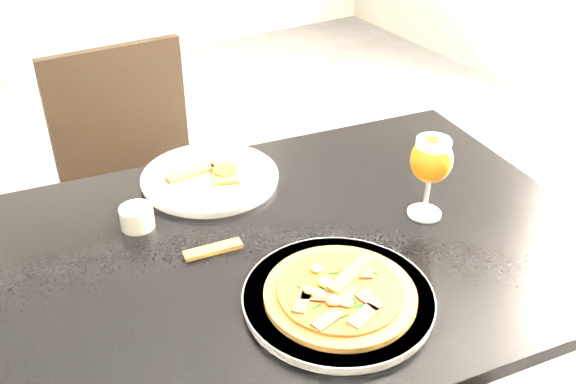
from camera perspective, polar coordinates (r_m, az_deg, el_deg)
dining_table at (r=1.27m, az=-0.34°, el=-8.05°), size 1.30×0.96×0.75m
chair_far at (r=1.89m, az=-12.82°, el=-0.17°), size 0.41×0.41×0.89m
plate_main at (r=1.09m, az=4.48°, el=-9.41°), size 0.35×0.35×0.02m
pizza at (r=1.07m, az=4.67°, el=-8.88°), size 0.25×0.25×0.03m
plate_second at (r=1.41m, az=-6.95°, el=1.27°), size 0.34×0.34×0.02m
crust_scraps at (r=1.40m, az=-6.63°, el=1.74°), size 0.16×0.11×0.01m
loose_crust at (r=1.20m, az=-6.67°, el=-5.09°), size 0.11×0.04×0.01m
sauce_cup at (r=1.28m, az=-13.29°, el=-2.13°), size 0.07×0.07×0.04m
beer_glass at (r=1.26m, az=12.63°, el=2.76°), size 0.08×0.08×0.17m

